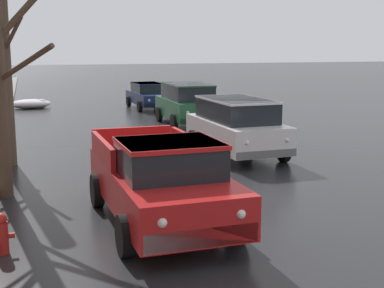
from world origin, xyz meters
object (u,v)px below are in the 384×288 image
bare_tree_mid_block (2,52)px  fire_hydrant (1,233)px  pickup_truck_red_approaching_near_lane (161,181)px  suv_green_parked_kerbside_mid (187,102)px  suv_white_parked_kerbside_close (236,125)px  sedan_darkblue_parked_far_down_block (148,95)px

bare_tree_mid_block → fire_hydrant: (0.08, -7.15, -2.91)m
pickup_truck_red_approaching_near_lane → suv_green_parked_kerbside_mid: bearing=70.9°
suv_white_parked_kerbside_close → suv_green_parked_kerbside_mid: same height
bare_tree_mid_block → pickup_truck_red_approaching_near_lane: bearing=-65.2°
bare_tree_mid_block → sedan_darkblue_parked_far_down_block: size_ratio=1.50×
suv_white_parked_kerbside_close → fire_hydrant: 9.34m
pickup_truck_red_approaching_near_lane → suv_white_parked_kerbside_close: bearing=55.8°
bare_tree_mid_block → suv_green_parked_kerbside_mid: size_ratio=1.54×
sedan_darkblue_parked_far_down_block → fire_hydrant: bearing=-109.4°
fire_hydrant → pickup_truck_red_approaching_near_lane: bearing=12.6°
sedan_darkblue_parked_far_down_block → bare_tree_mid_block: bearing=-119.2°
bare_tree_mid_block → suv_green_parked_kerbside_mid: 9.86m
pickup_truck_red_approaching_near_lane → suv_white_parked_kerbside_close: size_ratio=1.16×
suv_white_parked_kerbside_close → sedan_darkblue_parked_far_down_block: 13.47m
pickup_truck_red_approaching_near_lane → fire_hydrant: bearing=-167.4°
suv_green_parked_kerbside_mid → fire_hydrant: 15.17m
suv_green_parked_kerbside_mid → fire_hydrant: (-7.29, -13.29, -0.63)m
pickup_truck_red_approaching_near_lane → suv_green_parked_kerbside_mid: (4.37, 12.64, 0.11)m
pickup_truck_red_approaching_near_lane → suv_white_parked_kerbside_close: (3.88, 5.71, 0.11)m
bare_tree_mid_block → pickup_truck_red_approaching_near_lane: 7.55m
bare_tree_mid_block → fire_hydrant: bare_tree_mid_block is taller
suv_green_parked_kerbside_mid → fire_hydrant: suv_green_parked_kerbside_mid is taller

